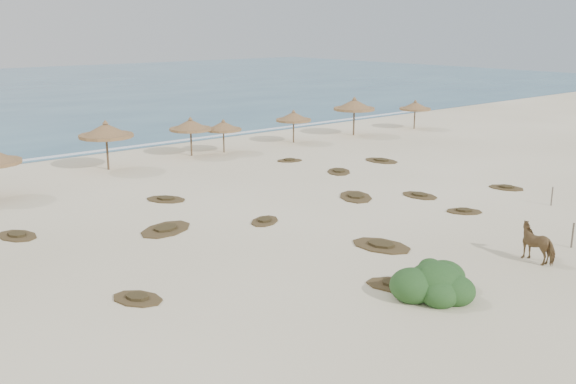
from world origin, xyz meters
The scene contains 26 objects.
ground centered at (0.00, 0.00, 0.00)m, with size 160.00×160.00×0.00m, color #FAEECE.
foam_line centered at (0.00, 26.00, 0.00)m, with size 70.00×0.60×0.01m, color white.
palapa_2 centered at (-3.38, 19.80, 2.43)m, with size 3.87×3.87×3.14m.
palapa_3 centered at (2.97, 20.30, 2.11)m, with size 3.54×3.54×2.72m.
palapa_4 centered at (5.38, 19.87, 1.86)m, with size 3.33×3.33×2.39m.
palapa_5 centered at (11.71, 19.70, 1.98)m, with size 3.30×3.30×2.55m.
palapa_6 centered at (17.73, 19.17, 2.46)m, with size 3.57×3.57×3.17m.
palapa_7 centered at (24.26, 18.21, 1.97)m, with size 3.39×3.39×2.53m.
horse centered at (2.46, -5.86, 0.71)m, with size 0.77×1.69×1.43m, color olive.
fence_post_near centered at (4.93, -5.96, 0.52)m, with size 0.08×0.08×1.05m, color brown.
fence_post_far centered at (10.25, -2.17, 0.48)m, with size 0.07×0.07×0.96m, color brown.
bush centered at (-3.26, -5.41, 0.45)m, with size 3.05×2.68×1.36m.
scrub_0 centered at (-11.07, 0.64, 0.05)m, with size 1.87×2.19×0.16m.
scrub_1 centered at (-6.68, 6.63, 0.05)m, with size 3.21×2.72×0.16m.
scrub_2 centered at (-2.56, 4.81, 0.05)m, with size 2.13×1.94×0.16m.
scrub_3 centered at (3.77, 5.18, 0.05)m, with size 2.78×3.03×0.16m.
scrub_4 centered at (6.56, 3.20, 0.05)m, with size 1.46×2.12×0.16m.
scrub_5 centered at (11.71, 10.62, 0.05)m, with size 1.86×2.58×0.16m.
scrub_6 centered at (-12.04, 9.90, 0.05)m, with size 1.86×2.36×0.16m.
scrub_7 centered at (7.25, 10.06, 0.05)m, with size 2.47×2.55×0.16m.
scrub_9 centered at (-0.95, -0.93, 0.05)m, with size 2.19×2.88×0.16m.
scrub_10 centered at (7.05, 14.58, 0.05)m, with size 2.03×1.74×0.16m.
scrub_11 centered at (-3.65, -4.00, 0.05)m, with size 2.10×2.36×0.16m.
scrub_12 centered at (5.88, -0.09, 0.05)m, with size 2.00×2.01×0.16m.
scrub_13 centered at (-4.18, 11.10, 0.05)m, with size 2.31×2.55×0.16m.
scrub_14 centered at (11.60, 1.20, 0.05)m, with size 1.81×2.20×0.16m.
Camera 1 is at (-19.72, -17.63, 8.79)m, focal length 40.00 mm.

